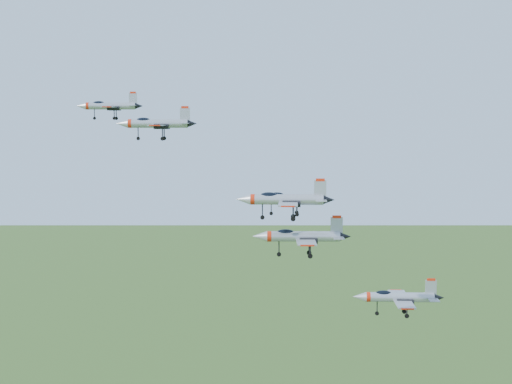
{
  "coord_description": "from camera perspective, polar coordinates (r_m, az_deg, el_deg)",
  "views": [
    {
      "loc": [
        2.14,
        -105.1,
        144.7
      ],
      "look_at": [
        2.97,
        -1.08,
        134.43
      ],
      "focal_mm": 50.0,
      "sensor_mm": 36.0,
      "label": 1
    }
  ],
  "objects": [
    {
      "name": "jet_lead",
      "position": [
        121.23,
        -11.7,
        6.77
      ],
      "size": [
        11.03,
        9.06,
        2.96
      ],
      "rotation": [
        0.0,
        0.0,
        0.02
      ],
      "color": "#9B9FA7"
    },
    {
      "name": "jet_left_high",
      "position": [
        101.26,
        -8.05,
        5.46
      ],
      "size": [
        11.35,
        9.3,
        3.05
      ],
      "rotation": [
        0.0,
        0.0,
        -0.0
      ],
      "color": "#9B9FA7"
    },
    {
      "name": "jet_right_high",
      "position": [
        91.0,
        2.24,
        -0.59
      ],
      "size": [
        12.71,
        10.51,
        3.4
      ],
      "rotation": [
        0.0,
        0.0,
        -0.07
      ],
      "color": "#9B9FA7"
    },
    {
      "name": "jet_left_low",
      "position": [
        116.71,
        2.66,
        -0.5
      ],
      "size": [
        13.56,
        11.18,
        3.63
      ],
      "rotation": [
        0.0,
        0.0,
        -0.04
      ],
      "color": "#9B9FA7"
    },
    {
      "name": "jet_right_low",
      "position": [
        94.17,
        3.57,
        -3.55
      ],
      "size": [
        13.05,
        10.73,
        3.5
      ],
      "rotation": [
        0.0,
        0.0,
        -0.02
      ],
      "color": "#9B9FA7"
    },
    {
      "name": "jet_trail",
      "position": [
        111.46,
        11.22,
        -8.24
      ],
      "size": [
        13.91,
        11.48,
        3.72
      ],
      "rotation": [
        0.0,
        0.0,
        -0.05
      ],
      "color": "#9B9FA7"
    }
  ]
}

